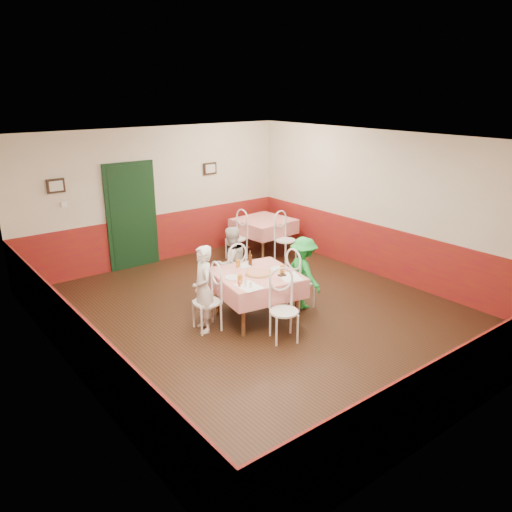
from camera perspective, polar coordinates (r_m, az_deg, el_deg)
floor at (r=8.21m, az=0.62°, el=-6.76°), size 7.00×7.00×0.00m
ceiling at (r=7.45m, az=0.69°, el=13.08°), size 7.00×7.00×0.00m
back_wall at (r=10.60m, az=-11.30°, el=6.75°), size 6.00×0.10×2.80m
front_wall at (r=5.58m, az=23.73°, el=-5.41°), size 6.00×0.10×2.80m
left_wall at (r=6.39m, az=-20.93°, el=-2.08°), size 0.10×7.00×2.80m
right_wall at (r=9.81m, az=14.56°, el=5.56°), size 0.10×7.00×2.80m
wainscot_back at (r=10.80m, az=-10.96°, el=2.06°), size 6.00×0.03×1.00m
wainscot_front at (r=5.99m, az=22.46°, el=-13.27°), size 6.00×0.03×1.00m
wainscot_left at (r=6.74m, az=-19.92°, el=-9.22°), size 0.03×7.00×1.00m
wainscot_right at (r=10.03m, az=14.10°, el=0.54°), size 0.03×7.00×1.00m
door at (r=10.38m, az=-14.00°, el=4.32°), size 0.96×0.06×2.10m
picture_left at (r=9.76m, az=-21.90°, el=7.45°), size 0.32×0.03×0.26m
picture_right at (r=11.11m, az=-5.27°, el=9.93°), size 0.32×0.03×0.26m
thermostat at (r=9.85m, az=-21.11°, el=5.55°), size 0.10×0.03×0.10m
main_table at (r=7.98m, az=-0.00°, el=-4.60°), size 1.40×1.40×0.77m
second_table at (r=11.18m, az=0.87°, el=2.31°), size 1.21×1.21×0.77m
chair_left at (r=7.61m, az=-5.65°, el=-5.27°), size 0.48×0.48×0.90m
chair_right at (r=8.36m, az=5.13°, el=-3.00°), size 0.43×0.43×0.90m
chair_far at (r=8.65m, az=-2.70°, el=-2.18°), size 0.45×0.45×0.90m
chair_near at (r=7.28m, az=3.23°, el=-6.37°), size 0.55×0.55×0.90m
chair_second_a at (r=10.73m, az=-2.26°, el=2.00°), size 0.46×0.46×0.90m
chair_second_b at (r=10.61m, az=3.40°, el=1.79°), size 0.46×0.46×0.90m
pizza at (r=7.81m, az=0.29°, el=-1.97°), size 0.47×0.47×0.03m
plate_left at (r=7.66m, az=-2.65°, el=-2.45°), size 0.29×0.29×0.01m
plate_right at (r=8.02m, az=2.52°, el=-1.47°), size 0.29×0.29×0.01m
plate_far at (r=8.15m, az=-1.46°, el=-1.12°), size 0.29×0.29×0.01m
glass_a at (r=7.41m, az=-1.84°, el=-2.69°), size 0.09×0.09×0.14m
glass_b at (r=7.82m, az=3.02°, el=-1.56°), size 0.08×0.08×0.13m
glass_c at (r=8.07m, az=-2.05°, el=-0.89°), size 0.08×0.08×0.13m
beer_bottle at (r=8.15m, az=-0.68°, el=-0.32°), size 0.07×0.07×0.23m
shaker_a at (r=7.30m, az=-1.21°, el=-3.23°), size 0.04×0.04×0.09m
shaker_b at (r=7.26m, az=-0.65°, el=-3.35°), size 0.04×0.04×0.09m
shaker_c at (r=7.31m, az=-1.91°, el=-3.19°), size 0.04×0.04×0.09m
menu_left at (r=7.33m, az=-0.86°, el=-3.48°), size 0.31×0.41×0.00m
menu_right at (r=7.71m, az=3.92°, el=-2.39°), size 0.42×0.48×0.00m
wallet at (r=7.75m, az=2.99°, el=-2.19°), size 0.12×0.11×0.02m
diner_left at (r=7.51m, az=-6.06°, el=-3.78°), size 0.45×0.56×1.35m
diner_far at (r=8.62m, az=-2.86°, el=-0.84°), size 0.63×0.49×1.30m
diner_right at (r=8.33m, az=5.45°, el=-1.92°), size 0.54×0.83×1.22m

